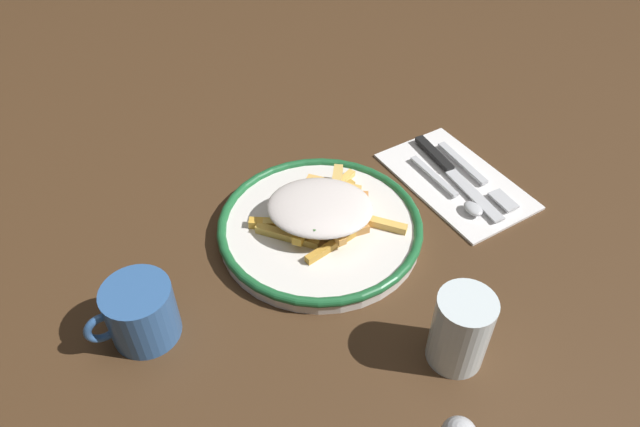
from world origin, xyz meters
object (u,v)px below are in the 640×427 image
object	(u,v)px
plate	(320,227)
coffee_mug	(140,313)
spoon	(458,196)
water_glass	(461,330)
knife	(449,169)
fork	(475,174)
napkin	(456,180)
fries_heap	(324,211)

from	to	relation	value
plate	coffee_mug	xyz separation A→B (m)	(0.26, 0.03, 0.02)
spoon	water_glass	bearing A→B (deg)	46.82
knife	plate	bearing A→B (deg)	-0.13
plate	spoon	size ratio (longest dim) A/B	1.84
fork	napkin	bearing A→B (deg)	-24.32
fries_heap	spoon	xyz separation A→B (m)	(-0.20, 0.05, -0.03)
water_glass	napkin	bearing A→B (deg)	-132.73
plate	fork	size ratio (longest dim) A/B	1.59
napkin	water_glass	bearing A→B (deg)	47.27
fork	fries_heap	bearing A→B (deg)	-6.38
fries_heap	spoon	world-z (taller)	fries_heap
fork	water_glass	size ratio (longest dim) A/B	1.80
knife	fries_heap	bearing A→B (deg)	0.57
fries_heap	napkin	distance (m)	0.23
fries_heap	knife	world-z (taller)	fries_heap
fries_heap	fork	world-z (taller)	fries_heap
fork	water_glass	distance (m)	0.32
fries_heap	water_glass	size ratio (longest dim) A/B	1.96
fries_heap	coffee_mug	xyz separation A→B (m)	(0.26, 0.02, -0.01)
plate	coffee_mug	bearing A→B (deg)	5.62
napkin	spoon	world-z (taller)	spoon
water_glass	fries_heap	bearing A→B (deg)	-85.51
fries_heap	napkin	bearing A→B (deg)	175.89
fries_heap	spoon	distance (m)	0.21
spoon	water_glass	xyz separation A→B (m)	(0.18, 0.19, 0.04)
water_glass	coffee_mug	distance (m)	0.36
fries_heap	water_glass	bearing A→B (deg)	94.49
napkin	water_glass	size ratio (longest dim) A/B	2.34
napkin	coffee_mug	bearing A→B (deg)	0.74
coffee_mug	fork	bearing A→B (deg)	179.36
napkin	coffee_mug	xyz separation A→B (m)	(0.49, 0.01, 0.03)
plate	knife	bearing A→B (deg)	179.87
plate	fork	bearing A→B (deg)	173.09
knife	coffee_mug	bearing A→B (deg)	2.90
knife	water_glass	world-z (taller)	water_glass
fries_heap	spoon	bearing A→B (deg)	165.56
napkin	spoon	distance (m)	0.05
fork	coffee_mug	size ratio (longest dim) A/B	1.68
plate	fork	xyz separation A→B (m)	(-0.26, 0.03, -0.00)
water_glass	knife	bearing A→B (deg)	-130.79
coffee_mug	spoon	bearing A→B (deg)	176.48
plate	coffee_mug	distance (m)	0.26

